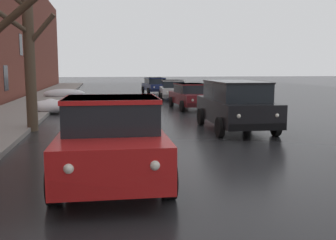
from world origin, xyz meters
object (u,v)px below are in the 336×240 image
bare_tree_mid_block (27,46)px  suv_black_parked_kerbside_close (235,104)px  pickup_truck_red_approaching_near_lane (112,138)px  sedan_darkblue_queued_behind_truck (155,85)px  sedan_maroon_parked_kerbside_mid (192,95)px  sedan_white_parked_far_down_block (173,89)px

bare_tree_mid_block → suv_black_parked_kerbside_close: (7.44, -0.97, -2.09)m
pickup_truck_red_approaching_near_lane → sedan_darkblue_queued_behind_truck: 26.94m
sedan_maroon_parked_kerbside_mid → sedan_white_parked_far_down_block: (0.05, 6.18, -0.00)m
bare_tree_mid_block → sedan_white_parked_far_down_block: bearing=59.3°
sedan_white_parked_far_down_block → sedan_darkblue_queued_behind_truck: bearing=92.4°
sedan_white_parked_far_down_block → sedan_darkblue_queued_behind_truck: size_ratio=0.94×
bare_tree_mid_block → sedan_darkblue_queued_behind_truck: (7.33, 19.84, -2.33)m
bare_tree_mid_block → sedan_white_parked_far_down_block: 15.10m
pickup_truck_red_approaching_near_lane → suv_black_parked_kerbside_close: 7.41m
suv_black_parked_kerbside_close → sedan_darkblue_queued_behind_truck: (-0.10, 20.82, -0.24)m
pickup_truck_red_approaching_near_lane → suv_black_parked_kerbside_close: bearing=50.7°
bare_tree_mid_block → pickup_truck_red_approaching_near_lane: size_ratio=1.15×
bare_tree_mid_block → sedan_maroon_parked_kerbside_mid: 10.34m
sedan_maroon_parked_kerbside_mid → sedan_darkblue_queued_behind_truck: same height
sedan_maroon_parked_kerbside_mid → pickup_truck_red_approaching_near_lane: bearing=-109.9°
pickup_truck_red_approaching_near_lane → suv_black_parked_kerbside_close: size_ratio=1.05×
suv_black_parked_kerbside_close → sedan_maroon_parked_kerbside_mid: (0.14, 7.62, -0.24)m
pickup_truck_red_approaching_near_lane → sedan_darkblue_queued_behind_truck: pickup_truck_red_approaching_near_lane is taller
sedan_maroon_parked_kerbside_mid → sedan_darkblue_queued_behind_truck: (-0.24, 13.20, -0.00)m
suv_black_parked_kerbside_close → sedan_darkblue_queued_behind_truck: suv_black_parked_kerbside_close is taller
suv_black_parked_kerbside_close → sedan_white_parked_far_down_block: size_ratio=1.14×
suv_black_parked_kerbside_close → sedan_white_parked_far_down_block: bearing=89.2°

